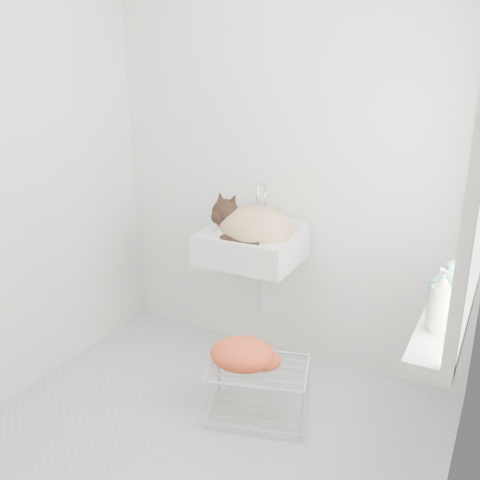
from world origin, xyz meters
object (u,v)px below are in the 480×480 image
at_px(bottle_a, 437,330).
at_px(bottle_c, 447,301).
at_px(sink, 252,231).
at_px(bottle_b, 443,313).
at_px(cat, 253,225).
at_px(wire_rack, 258,390).

height_order(bottle_a, bottle_c, bottle_a).
bearing_deg(sink, bottle_c, -21.97).
height_order(sink, bottle_b, sink).
distance_m(cat, wire_rack, 0.87).
bearing_deg(bottle_b, cat, 153.15).
bearing_deg(bottle_a, bottle_b, 90.00).
bearing_deg(bottle_c, bottle_a, -90.00).
bearing_deg(sink, wire_rack, -59.56).
height_order(cat, wire_rack, cat).
distance_m(bottle_a, bottle_b, 0.15).
xyz_separation_m(sink, bottle_b, (1.09, -0.56, 0.00)).
relative_size(wire_rack, bottle_b, 2.36).
bearing_deg(cat, wire_rack, -47.46).
bearing_deg(cat, bottle_b, -14.51).
height_order(wire_rack, bottle_a, bottle_a).
bearing_deg(bottle_b, wire_rack, 170.25).
xyz_separation_m(cat, bottle_a, (1.08, -0.70, -0.04)).
relative_size(wire_rack, bottle_a, 2.46).
distance_m(sink, wire_rack, 0.85).
relative_size(sink, wire_rack, 1.08).
bearing_deg(cat, sink, 137.82).
relative_size(bottle_a, bottle_b, 0.96).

